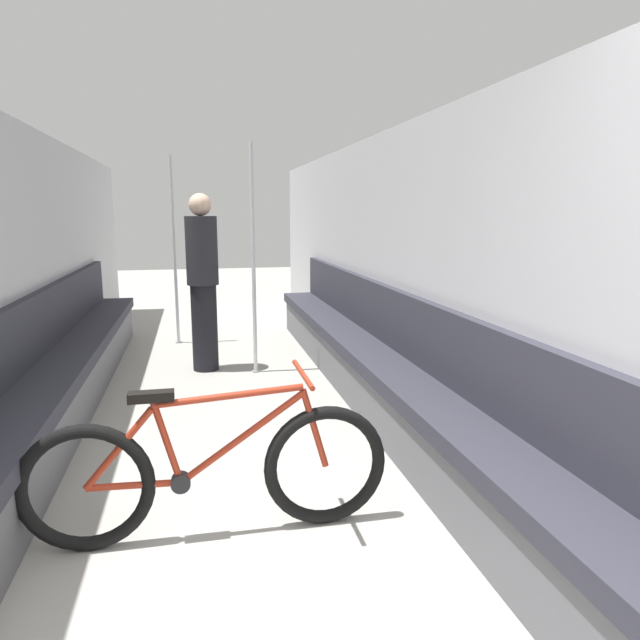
# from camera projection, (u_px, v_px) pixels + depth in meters

# --- Properties ---
(wall_left) EXTENTS (0.10, 10.18, 2.17)m
(wall_left) POSITION_uv_depth(u_px,v_px,m) (9.00, 277.00, 3.87)
(wall_left) COLOR #B2B2B7
(wall_left) RESTS_ON ground
(wall_right) EXTENTS (0.10, 10.18, 2.17)m
(wall_right) POSITION_uv_depth(u_px,v_px,m) (402.00, 269.00, 4.46)
(wall_right) COLOR #B2B2B7
(wall_right) RESTS_ON ground
(bench_seat_row_left) EXTENTS (0.42, 6.28, 0.93)m
(bench_seat_row_left) POSITION_uv_depth(u_px,v_px,m) (54.00, 386.00, 4.02)
(bench_seat_row_left) COLOR #5B5B60
(bench_seat_row_left) RESTS_ON ground
(bench_seat_row_right) EXTENTS (0.42, 6.28, 0.93)m
(bench_seat_row_right) POSITION_uv_depth(u_px,v_px,m) (374.00, 367.00, 4.51)
(bench_seat_row_right) COLOR #5B5B60
(bench_seat_row_right) RESTS_ON ground
(bicycle) EXTENTS (1.71, 0.46, 0.78)m
(bicycle) POSITION_uv_depth(u_px,v_px,m) (210.00, 472.00, 2.66)
(bicycle) COLOR black
(bicycle) RESTS_ON ground
(grab_pole_near) EXTENTS (0.08, 0.08, 2.15)m
(grab_pole_near) POSITION_uv_depth(u_px,v_px,m) (175.00, 254.00, 6.53)
(grab_pole_near) COLOR gray
(grab_pole_near) RESTS_ON ground
(grab_pole_far) EXTENTS (0.08, 0.08, 2.15)m
(grab_pole_far) POSITION_uv_depth(u_px,v_px,m) (253.00, 264.00, 5.31)
(grab_pole_far) COLOR gray
(grab_pole_far) RESTS_ON ground
(passenger_standing) EXTENTS (0.30, 0.30, 1.69)m
(passenger_standing) POSITION_uv_depth(u_px,v_px,m) (203.00, 281.00, 5.43)
(passenger_standing) COLOR black
(passenger_standing) RESTS_ON ground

